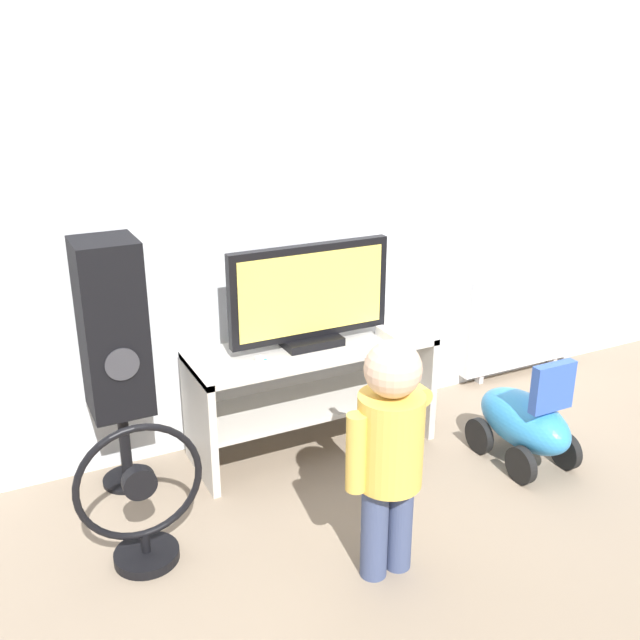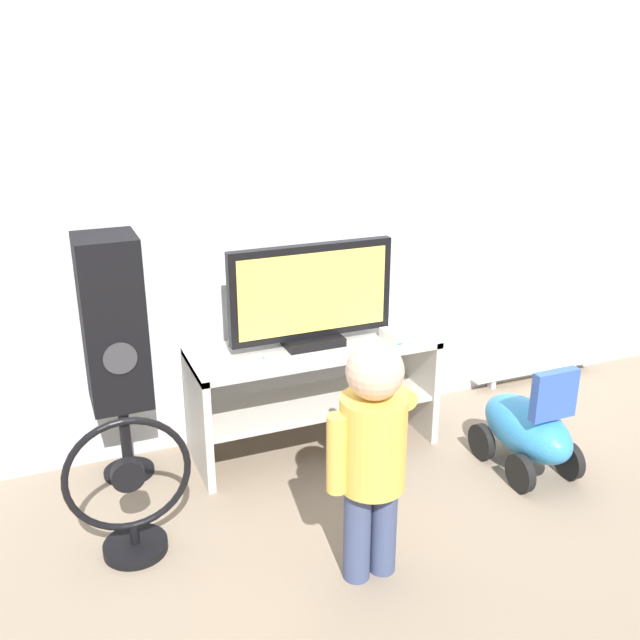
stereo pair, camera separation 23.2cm
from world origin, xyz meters
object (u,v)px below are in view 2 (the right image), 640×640
Objects in this scene: game_console at (391,337)px; speaker_tower at (114,327)px; floor_fan at (130,494)px; radiator at (538,325)px; remote_primary at (264,360)px; ride_on_toy at (528,428)px; child at (372,443)px; television at (312,296)px.

game_console is 0.16× the size of speaker_tower.
floor_fan is (-0.06, -0.59, -0.48)m from speaker_tower.
game_console is 0.21× the size of radiator.
speaker_tower is (-0.62, 0.21, 0.18)m from remote_primary.
ride_on_toy is 0.68× the size of radiator.
speaker_tower is 1.94× the size of floor_fan.
ride_on_toy is at bearing -2.92° from floor_fan.
ride_on_toy is at bearing 19.97° from child.
television reaches higher than game_console.
remote_primary is 1.88m from radiator.
speaker_tower is (-0.76, 1.06, 0.19)m from child.
game_console is 1.00m from child.
ride_on_toy is (0.50, -0.48, -0.37)m from game_console.
television is 4.48× the size of game_console.
game_console reaches higher than floor_fan.
game_console is 0.31× the size of ride_on_toy.
child reaches higher than ride_on_toy.
child is at bearing -80.96° from remote_primary.
television is 0.96× the size of radiator.
radiator is at bearing 49.96° from ride_on_toy.
television is at bearing 161.18° from game_console.
child is 1.14m from ride_on_toy.
floor_fan is 0.71× the size of radiator.
radiator is at bearing 34.77° from child.
child is at bearing -54.36° from speaker_tower.
speaker_tower reaches higher than television.
ride_on_toy is 1.07m from radiator.
game_console is at bearing -9.31° from speaker_tower.
television is 0.92m from speaker_tower.
game_console is at bearing 136.20° from ride_on_toy.
remote_primary is 0.23× the size of ride_on_toy.
game_console is 1.31m from speaker_tower.
floor_fan is 1.84m from ride_on_toy.
remote_primary is at bearing 99.04° from child.
television is 0.45m from game_console.
remote_primary is (-0.66, -0.00, -0.01)m from game_console.
child is (-0.15, -0.97, -0.24)m from television.
game_console is 0.78m from ride_on_toy.
child is at bearing -121.64° from game_console.
speaker_tower reaches higher than child.
radiator is (1.70, 1.18, -0.20)m from child.
speaker_tower is at bearing 125.64° from child.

